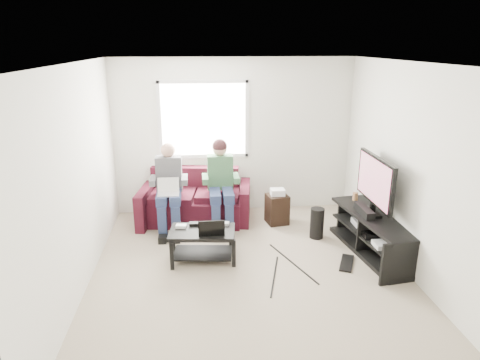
% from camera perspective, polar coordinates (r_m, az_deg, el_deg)
% --- Properties ---
extents(floor, '(4.50, 4.50, 0.00)m').
position_cam_1_polar(floor, '(5.60, 1.33, -12.31)').
color(floor, tan).
rests_on(floor, ground).
extents(ceiling, '(4.50, 4.50, 0.00)m').
position_cam_1_polar(ceiling, '(4.84, 1.55, 15.33)').
color(ceiling, white).
rests_on(ceiling, wall_back).
extents(wall_back, '(4.50, 0.00, 4.50)m').
position_cam_1_polar(wall_back, '(7.24, -0.83, 5.79)').
color(wall_back, silver).
rests_on(wall_back, floor).
extents(wall_front, '(4.50, 0.00, 4.50)m').
position_cam_1_polar(wall_front, '(3.03, 6.93, -12.26)').
color(wall_front, silver).
rests_on(wall_front, floor).
extents(wall_left, '(0.00, 4.50, 4.50)m').
position_cam_1_polar(wall_left, '(5.22, -20.92, -0.22)').
color(wall_left, silver).
rests_on(wall_left, floor).
extents(wall_right, '(0.00, 4.50, 4.50)m').
position_cam_1_polar(wall_right, '(5.67, 21.90, 1.07)').
color(wall_right, silver).
rests_on(wall_right, floor).
extents(window, '(1.48, 0.04, 1.28)m').
position_cam_1_polar(window, '(7.14, -4.87, 8.01)').
color(window, white).
rests_on(window, wall_back).
extents(sofa, '(1.89, 1.04, 0.83)m').
position_cam_1_polar(sofa, '(7.08, -5.91, -2.95)').
color(sofa, '#431020').
rests_on(sofa, floor).
extents(person_left, '(0.40, 0.70, 1.34)m').
position_cam_1_polar(person_left, '(6.66, -9.46, -0.57)').
color(person_left, navy).
rests_on(person_left, sofa).
extents(person_right, '(0.40, 0.71, 1.39)m').
position_cam_1_polar(person_right, '(6.65, -2.59, 0.19)').
color(person_right, navy).
rests_on(person_right, sofa).
extents(laptop_silver, '(0.33, 0.24, 0.24)m').
position_cam_1_polar(laptop_silver, '(6.46, -9.56, -1.39)').
color(laptop_silver, silver).
rests_on(laptop_silver, person_left).
extents(coffee_table, '(0.91, 0.62, 0.43)m').
position_cam_1_polar(coffee_table, '(5.80, -5.04, -7.73)').
color(coffee_table, black).
rests_on(coffee_table, floor).
extents(laptop_black, '(0.39, 0.32, 0.24)m').
position_cam_1_polar(laptop_black, '(5.63, -3.86, -5.89)').
color(laptop_black, black).
rests_on(laptop_black, coffee_table).
extents(controller_a, '(0.15, 0.11, 0.04)m').
position_cam_1_polar(controller_a, '(5.85, -7.85, -6.12)').
color(controller_a, silver).
rests_on(controller_a, coffee_table).
extents(controller_b, '(0.14, 0.10, 0.04)m').
position_cam_1_polar(controller_b, '(5.90, -6.08, -5.84)').
color(controller_b, black).
rests_on(controller_b, coffee_table).
extents(controller_c, '(0.16, 0.12, 0.04)m').
position_cam_1_polar(controller_c, '(5.89, -2.17, -5.82)').
color(controller_c, gray).
rests_on(controller_c, coffee_table).
extents(tv_stand, '(0.72, 1.72, 0.55)m').
position_cam_1_polar(tv_stand, '(6.26, 17.30, -7.20)').
color(tv_stand, black).
rests_on(tv_stand, floor).
extents(tv, '(0.12, 1.10, 0.81)m').
position_cam_1_polar(tv, '(6.08, 17.57, -0.25)').
color(tv, black).
rests_on(tv, tv_stand).
extents(soundbar, '(0.12, 0.50, 0.10)m').
position_cam_1_polar(soundbar, '(6.17, 16.22, -3.91)').
color(soundbar, black).
rests_on(soundbar, tv_stand).
extents(drink_cup, '(0.08, 0.08, 0.12)m').
position_cam_1_polar(drink_cup, '(6.65, 15.12, -2.13)').
color(drink_cup, '#9B6D43').
rests_on(drink_cup, tv_stand).
extents(console_white, '(0.30, 0.22, 0.06)m').
position_cam_1_polar(console_white, '(5.90, 18.85, -8.14)').
color(console_white, silver).
rests_on(console_white, tv_stand).
extents(console_grey, '(0.34, 0.26, 0.08)m').
position_cam_1_polar(console_grey, '(6.48, 16.35, -5.43)').
color(console_grey, gray).
rests_on(console_grey, tv_stand).
extents(console_black, '(0.38, 0.30, 0.07)m').
position_cam_1_polar(console_black, '(6.19, 17.54, -6.72)').
color(console_black, black).
rests_on(console_black, tv_stand).
extents(subwoofer, '(0.21, 0.21, 0.47)m').
position_cam_1_polar(subwoofer, '(6.54, 10.22, -5.68)').
color(subwoofer, black).
rests_on(subwoofer, floor).
extents(keyboard_floor, '(0.34, 0.49, 0.03)m').
position_cam_1_polar(keyboard_floor, '(5.97, 14.04, -10.69)').
color(keyboard_floor, black).
rests_on(keyboard_floor, floor).
extents(end_table, '(0.32, 0.32, 0.58)m').
position_cam_1_polar(end_table, '(6.96, 4.96, -3.71)').
color(end_table, black).
rests_on(end_table, floor).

